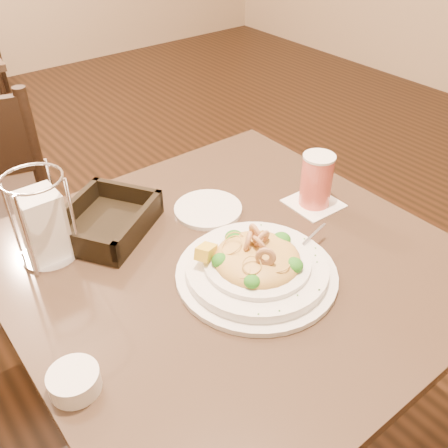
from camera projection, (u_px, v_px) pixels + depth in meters
ground at (228, 441)px, 1.50m from camera, size 7.00×7.00×0.00m
main_table at (229, 330)px, 1.21m from camera, size 0.90×0.90×0.72m
pasta_bowl at (257, 265)px, 1.01m from camera, size 0.37×0.33×0.11m
drink_glass at (316, 181)px, 1.20m from camera, size 0.12×0.12×0.14m
bread_basket at (106, 223)px, 1.14m from camera, size 0.29×0.27×0.06m
napkin_caddy at (43, 224)px, 1.03m from camera, size 0.12×0.12×0.20m
side_plate at (208, 209)px, 1.21m from camera, size 0.18×0.18×0.01m
butter_ramekin at (74, 381)px, 0.80m from camera, size 0.11×0.11×0.04m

